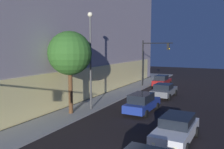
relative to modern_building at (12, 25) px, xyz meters
The scene contains 8 objects.
modern_building is the anchor object (origin of this frame).
traffic_light_far_corner 19.96m from the modern_building, 63.16° to the right, with size 0.51×4.24×6.50m.
street_lamp_sidewalk 17.65m from the modern_building, 109.57° to the right, with size 0.44×0.44×8.57m.
sidewalk_tree 17.74m from the modern_building, 116.51° to the right, with size 3.63×3.63×6.88m.
car_white 27.70m from the modern_building, 111.27° to the right, with size 4.85×2.29×1.57m.
car_blue 22.54m from the modern_building, 101.72° to the right, with size 4.79×2.13×1.69m.
car_grey 22.44m from the modern_building, 82.20° to the right, with size 4.79×2.26×1.58m.
car_red 22.58m from the modern_building, 61.72° to the right, with size 4.41×2.01×1.66m.
Camera 1 is at (-8.60, -4.71, 5.70)m, focal length 38.07 mm.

